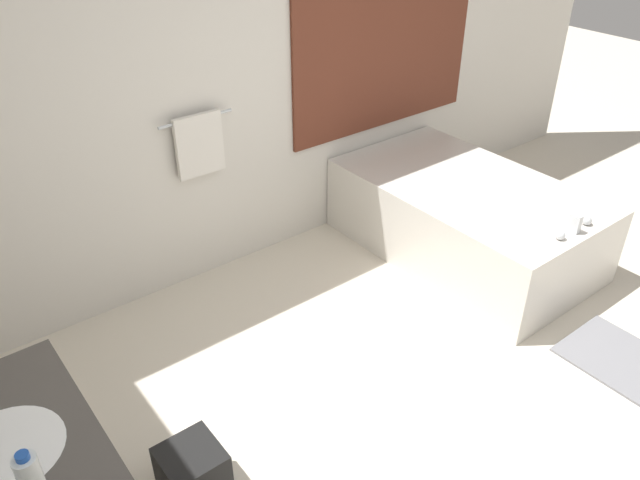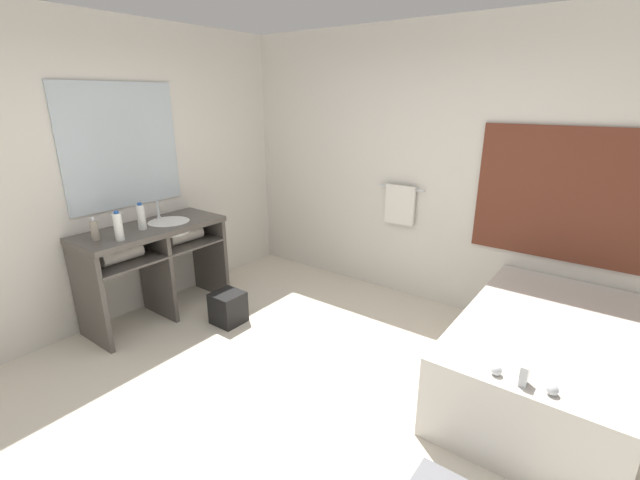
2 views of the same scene
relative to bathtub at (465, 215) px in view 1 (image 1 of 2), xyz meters
The scene contains 5 objects.
ground_plane 1.84m from the bathtub, 135.63° to the right, with size 16.00×16.00×0.00m, color beige.
wall_back_with_blinds 1.89m from the bathtub, 142.65° to the left, with size 7.40×0.13×2.70m.
bathtub is the anchor object (origin of this frame).
waste_bin 2.64m from the bathtub, 165.89° to the right, with size 0.27×0.27×0.30m.
bath_mat 1.49m from the bathtub, 96.14° to the right, with size 0.51×0.77×0.02m.
Camera 1 is at (-1.92, -1.16, 2.56)m, focal length 35.00 mm.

